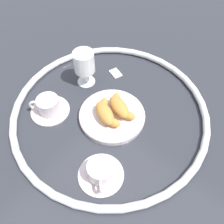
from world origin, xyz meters
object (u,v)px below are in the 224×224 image
at_px(pastry_plate, 112,115).
at_px(croissant_large, 106,113).
at_px(coffee_cup_far, 49,106).
at_px(juice_glass_left, 84,63).
at_px(coffee_cup_near, 101,172).
at_px(croissant_small, 120,107).
at_px(sugar_packet, 116,73).

height_order(pastry_plate, croissant_large, croissant_large).
height_order(coffee_cup_far, juice_glass_left, juice_glass_left).
distance_m(croissant_large, coffee_cup_far, 0.20).
distance_m(croissant_large, coffee_cup_near, 0.20).
relative_size(coffee_cup_near, juice_glass_left, 0.97).
distance_m(pastry_plate, croissant_small, 0.04).
bearing_deg(coffee_cup_near, croissant_large, 125.86).
distance_m(croissant_small, coffee_cup_far, 0.25).
xyz_separation_m(pastry_plate, coffee_cup_far, (-0.19, -0.12, 0.02)).
relative_size(croissant_small, juice_glass_left, 0.91).
distance_m(coffee_cup_near, coffee_cup_far, 0.30).
height_order(croissant_large, coffee_cup_far, croissant_large).
bearing_deg(croissant_small, coffee_cup_near, -65.63).
bearing_deg(coffee_cup_far, sugar_packet, 77.75).
height_order(pastry_plate, croissant_small, croissant_small).
height_order(pastry_plate, coffee_cup_far, coffee_cup_far).
bearing_deg(coffee_cup_near, pastry_plate, 120.35).
bearing_deg(coffee_cup_near, coffee_cup_far, 167.03).
height_order(croissant_large, croissant_small, same).
relative_size(coffee_cup_near, sugar_packet, 2.72).
distance_m(juice_glass_left, sugar_packet, 0.15).
xyz_separation_m(pastry_plate, sugar_packet, (-0.12, 0.18, -0.01)).
bearing_deg(croissant_large, coffee_cup_near, -54.14).
height_order(croissant_small, coffee_cup_near, croissant_small).
bearing_deg(pastry_plate, croissant_large, -111.75).
bearing_deg(croissant_large, coffee_cup_far, -152.26).
bearing_deg(coffee_cup_near, croissant_small, 114.37).
distance_m(coffee_cup_near, juice_glass_left, 0.39).
bearing_deg(pastry_plate, juice_glass_left, 159.44).
relative_size(croissant_large, juice_glass_left, 0.88).
bearing_deg(croissant_large, juice_glass_left, 152.39).
distance_m(croissant_large, sugar_packet, 0.23).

